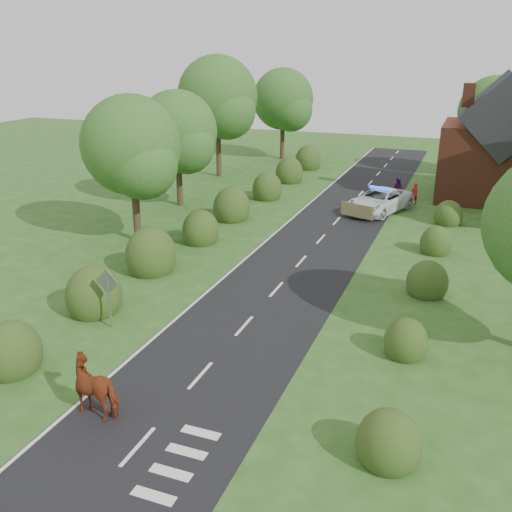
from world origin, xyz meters
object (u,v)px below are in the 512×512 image
at_px(pedestrian_red, 414,194).
at_px(road_sign, 108,290).
at_px(pedestrian_purple, 398,188).
at_px(cow, 99,389).
at_px(police_van, 379,201).

bearing_deg(pedestrian_red, road_sign, 30.68).
height_order(pedestrian_red, pedestrian_purple, pedestrian_purple).
distance_m(cow, pedestrian_red, 29.75).
relative_size(road_sign, cow, 1.18).
distance_m(road_sign, police_van, 22.40).
bearing_deg(cow, pedestrian_purple, 173.25).
distance_m(road_sign, pedestrian_purple, 26.48).
height_order(road_sign, cow, road_sign).
bearing_deg(road_sign, pedestrian_red, 69.20).
bearing_deg(pedestrian_purple, police_van, 99.19).
distance_m(road_sign, pedestrian_red, 25.90).
bearing_deg(pedestrian_red, cow, 39.39).
bearing_deg(police_van, pedestrian_red, 75.96).
bearing_deg(cow, pedestrian_red, 170.34).
height_order(road_sign, pedestrian_red, road_sign).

